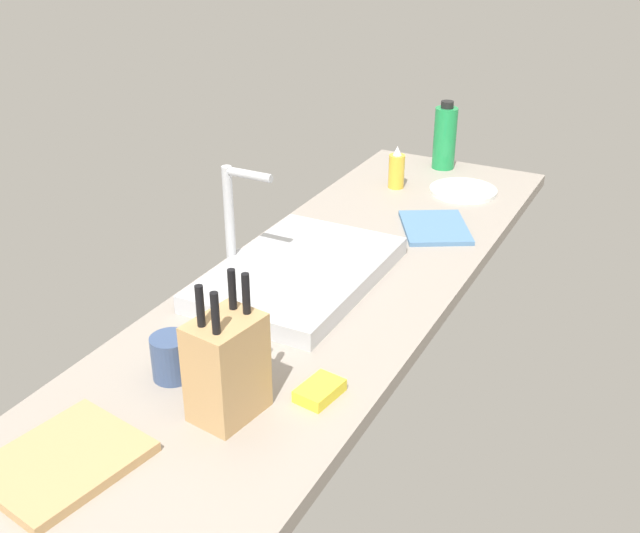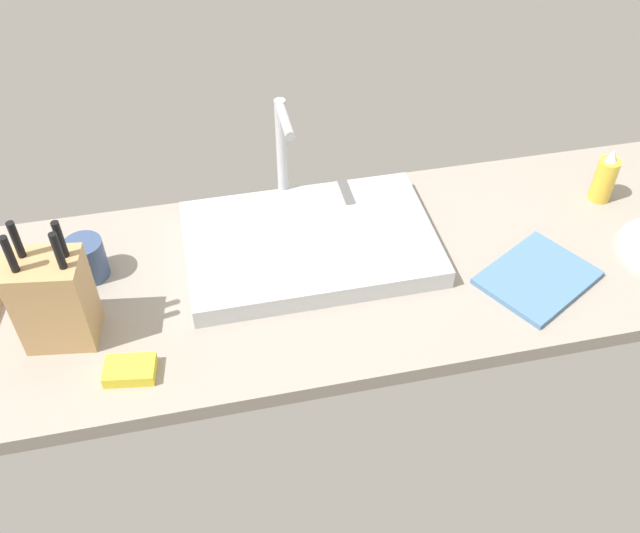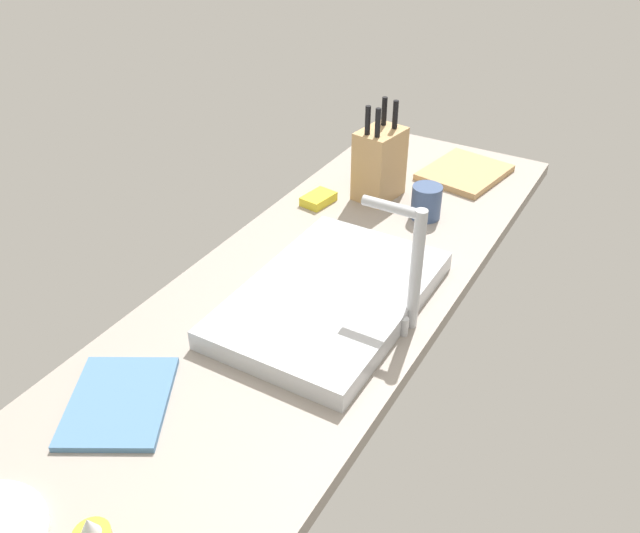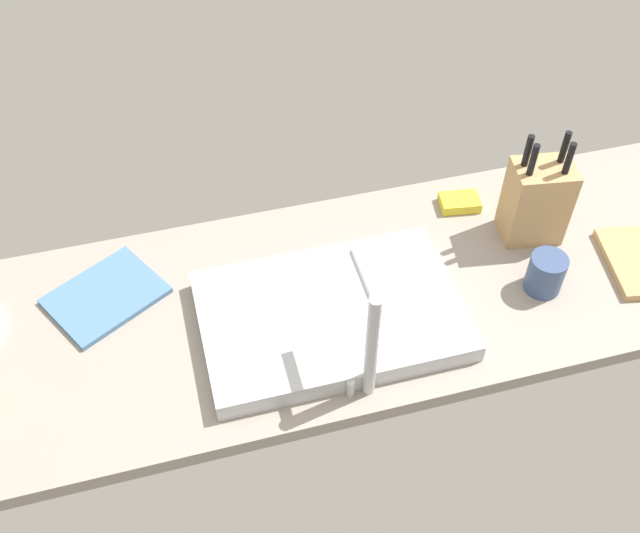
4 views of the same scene
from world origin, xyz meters
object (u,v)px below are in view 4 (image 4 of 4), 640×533
Objects in this scene: knife_block at (537,200)px; coffee_mug at (546,273)px; sink_basin at (331,315)px; faucet at (369,335)px; dish_towel at (106,296)px; dish_sponge at (460,202)px.

coffee_mug is (4.30, 15.64, -5.42)cm from knife_block.
sink_basin is 20.86cm from faucet.
knife_block is 3.02× the size of coffee_mug.
dish_towel is at bearing -36.67° from faucet.
dish_towel is at bearing 4.87° from dish_sponge.
faucet is at bearing 17.34° from coffee_mug.
knife_block is 17.10cm from coffee_mug.
coffee_mug is at bearing 166.87° from dish_towel.
dish_towel is 91.11cm from coffee_mug.
knife_block is (-49.55, -13.16, 7.62)cm from sink_basin.
coffee_mug reaches higher than dish_towel.
knife_block reaches higher than dish_sponge.
coffee_mug is at bearing 82.93° from knife_block.
sink_basin is at bearing -3.14° from coffee_mug.
sink_basin is 45.52cm from dish_sponge.
knife_block is at bearing -105.37° from coffee_mug.
faucet is at bearing 39.90° from knife_block.
dish_sponge is (11.60, -11.97, -8.58)cm from knife_block.
knife_block is at bearing 134.11° from dish_sponge.
dish_sponge is at bearing -75.19° from coffee_mug.
dish_sponge is (-35.60, -41.00, -14.29)cm from faucet.
sink_basin is at bearing 157.26° from dish_towel.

